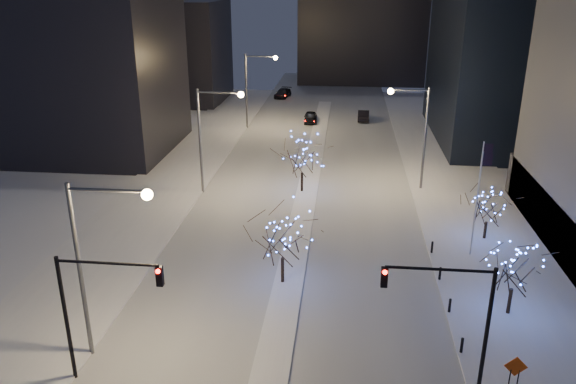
# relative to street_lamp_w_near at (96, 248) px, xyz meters

# --- Properties ---
(road) EXTENTS (20.00, 130.00, 0.02)m
(road) POSITION_rel_street_lamp_w_near_xyz_m (8.94, 33.00, -6.49)
(road) COLOR #B6BCC6
(road) RESTS_ON ground
(median) EXTENTS (2.00, 80.00, 0.15)m
(median) POSITION_rel_street_lamp_w_near_xyz_m (8.94, 28.00, -6.42)
(median) COLOR silver
(median) RESTS_ON ground
(east_sidewalk) EXTENTS (10.00, 90.00, 0.15)m
(east_sidewalk) POSITION_rel_street_lamp_w_near_xyz_m (23.94, 18.00, -6.42)
(east_sidewalk) COLOR silver
(east_sidewalk) RESTS_ON ground
(west_sidewalk) EXTENTS (8.00, 90.00, 0.15)m
(west_sidewalk) POSITION_rel_street_lamp_w_near_xyz_m (-5.06, 18.00, -6.42)
(west_sidewalk) COLOR silver
(west_sidewalk) RESTS_ON ground
(filler_west_near) EXTENTS (22.00, 18.00, 24.00)m
(filler_west_near) POSITION_rel_street_lamp_w_near_xyz_m (-19.06, 38.00, 5.50)
(filler_west_near) COLOR black
(filler_west_near) RESTS_ON ground
(filler_west_far) EXTENTS (18.00, 16.00, 16.00)m
(filler_west_far) POSITION_rel_street_lamp_w_near_xyz_m (-17.06, 68.00, 1.50)
(filler_west_far) COLOR black
(filler_west_far) RESTS_ON ground
(street_lamp_w_near) EXTENTS (4.40, 0.56, 10.00)m
(street_lamp_w_near) POSITION_rel_street_lamp_w_near_xyz_m (0.00, 0.00, 0.00)
(street_lamp_w_near) COLOR #595E66
(street_lamp_w_near) RESTS_ON ground
(street_lamp_w_mid) EXTENTS (4.40, 0.56, 10.00)m
(street_lamp_w_mid) POSITION_rel_street_lamp_w_near_xyz_m (0.00, 25.00, 0.00)
(street_lamp_w_mid) COLOR #595E66
(street_lamp_w_mid) RESTS_ON ground
(street_lamp_w_far) EXTENTS (4.40, 0.56, 10.00)m
(street_lamp_w_far) POSITION_rel_street_lamp_w_near_xyz_m (0.00, 50.00, 0.00)
(street_lamp_w_far) COLOR #595E66
(street_lamp_w_far) RESTS_ON ground
(street_lamp_east) EXTENTS (3.90, 0.56, 10.00)m
(street_lamp_east) POSITION_rel_street_lamp_w_near_xyz_m (19.02, 28.00, -0.05)
(street_lamp_east) COLOR #595E66
(street_lamp_east) RESTS_ON ground
(traffic_signal_west) EXTENTS (5.26, 0.43, 7.00)m
(traffic_signal_west) POSITION_rel_street_lamp_w_near_xyz_m (0.50, -2.00, -1.74)
(traffic_signal_west) COLOR black
(traffic_signal_west) RESTS_ON ground
(traffic_signal_east) EXTENTS (5.26, 0.43, 7.00)m
(traffic_signal_east) POSITION_rel_street_lamp_w_near_xyz_m (17.88, -1.00, -1.74)
(traffic_signal_east) COLOR black
(traffic_signal_east) RESTS_ON ground
(flagpoles) EXTENTS (1.35, 2.60, 8.00)m
(flagpoles) POSITION_rel_street_lamp_w_near_xyz_m (22.30, 15.25, -1.70)
(flagpoles) COLOR silver
(flagpoles) RESTS_ON east_sidewalk
(bollards) EXTENTS (0.16, 12.16, 0.90)m
(bollards) POSITION_rel_street_lamp_w_near_xyz_m (19.14, 8.00, -5.90)
(bollards) COLOR black
(bollards) RESTS_ON east_sidewalk
(car_near) EXTENTS (2.04, 4.62, 1.55)m
(car_near) POSITION_rel_street_lamp_w_near_xyz_m (7.44, 53.88, -5.73)
(car_near) COLOR black
(car_near) RESTS_ON ground
(car_mid) EXTENTS (1.70, 4.59, 1.50)m
(car_mid) POSITION_rel_street_lamp_w_near_xyz_m (14.96, 56.10, -5.75)
(car_mid) COLOR black
(car_mid) RESTS_ON ground
(car_far) EXTENTS (2.90, 5.36, 1.47)m
(car_far) POSITION_rel_street_lamp_w_near_xyz_m (1.47, 71.42, -5.76)
(car_far) COLOR black
(car_far) RESTS_ON ground
(holiday_tree_median_near) EXTENTS (4.37, 4.37, 5.24)m
(holiday_tree_median_near) POSITION_rel_street_lamp_w_near_xyz_m (8.53, 8.61, -2.99)
(holiday_tree_median_near) COLOR black
(holiday_tree_median_near) RESTS_ON median
(holiday_tree_median_far) EXTENTS (4.51, 4.51, 5.44)m
(holiday_tree_median_far) POSITION_rel_street_lamp_w_near_xyz_m (8.44, 25.97, -2.87)
(holiday_tree_median_far) COLOR black
(holiday_tree_median_far) RESTS_ON median
(holiday_tree_plaza_near) EXTENTS (4.08, 4.08, 4.67)m
(holiday_tree_plaza_near) POSITION_rel_street_lamp_w_near_xyz_m (22.70, 6.27, -3.32)
(holiday_tree_plaza_near) COLOR black
(holiday_tree_plaza_near) RESTS_ON east_sidewalk
(holiday_tree_plaza_far) EXTENTS (4.63, 4.63, 4.31)m
(holiday_tree_plaza_far) POSITION_rel_street_lamp_w_near_xyz_m (23.62, 17.03, -3.65)
(holiday_tree_plaza_far) COLOR black
(holiday_tree_plaza_far) RESTS_ON east_sidewalk
(construction_sign) EXTENTS (1.14, 0.07, 1.88)m
(construction_sign) POSITION_rel_street_lamp_w_near_xyz_m (21.16, -0.68, -5.22)
(construction_sign) COLOR black
(construction_sign) RESTS_ON east_sidewalk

